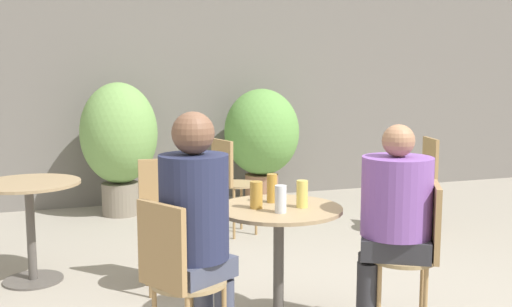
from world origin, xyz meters
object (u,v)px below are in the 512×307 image
(bistro_chair_0, at_px, (176,271))
(beer_glass_2, at_px, (302,194))
(bistro_chair_4, at_px, (230,177))
(beer_glass_0, at_px, (256,195))
(bistro_chair_1, at_px, (418,246))
(bistro_chair_3, at_px, (421,175))
(cafe_table_near, at_px, (279,238))
(seated_person_0, at_px, (196,219))
(cafe_table_far, at_px, (30,208))
(seated_person_1, at_px, (393,213))
(potted_plant_1, at_px, (262,136))
(bistro_chair_2, at_px, (164,210))
(potted_plant_0, at_px, (119,138))
(beer_glass_1, at_px, (281,199))
(beer_glass_3, at_px, (272,188))

(bistro_chair_0, xyz_separation_m, beer_glass_2, (0.78, 0.33, 0.25))
(bistro_chair_4, height_order, beer_glass_0, bistro_chair_4)
(bistro_chair_1, xyz_separation_m, bistro_chair_3, (1.28, 1.88, 0.00))
(cafe_table_near, bearing_deg, seated_person_0, -150.02)
(cafe_table_far, xyz_separation_m, bistro_chair_1, (2.01, -1.65, 0.01))
(bistro_chair_1, bearing_deg, beer_glass_0, -86.60)
(seated_person_1, distance_m, potted_plant_1, 3.43)
(bistro_chair_4, xyz_separation_m, beer_glass_2, (-0.16, -2.01, 0.25))
(cafe_table_far, xyz_separation_m, bistro_chair_0, (0.70, -1.65, 0.01))
(bistro_chair_1, bearing_deg, bistro_chair_2, -107.67)
(seated_person_0, bearing_deg, bistro_chair_4, -49.85)
(bistro_chair_0, xyz_separation_m, bistro_chair_2, (0.16, 1.27, 0.00))
(bistro_chair_1, distance_m, bistro_chair_2, 1.71)
(bistro_chair_2, xyz_separation_m, beer_glass_0, (0.37, -0.87, 0.25))
(potted_plant_0, bearing_deg, beer_glass_1, -80.78)
(cafe_table_near, relative_size, beer_glass_1, 4.80)
(potted_plant_1, bearing_deg, potted_plant_0, -179.62)
(cafe_table_near, xyz_separation_m, cafe_table_far, (-1.35, 1.27, -0.00))
(bistro_chair_1, height_order, potted_plant_1, potted_plant_1)
(bistro_chair_3, height_order, beer_glass_1, bistro_chair_3)
(seated_person_0, relative_size, potted_plant_1, 1.00)
(beer_glass_2, bearing_deg, bistro_chair_2, 123.44)
(beer_glass_2, bearing_deg, cafe_table_near, 159.16)
(bistro_chair_0, bearing_deg, potted_plant_0, -31.63)
(cafe_table_near, distance_m, bistro_chair_3, 2.45)
(beer_glass_0, bearing_deg, beer_glass_2, -13.50)
(cafe_table_near, relative_size, bistro_chair_0, 0.82)
(bistro_chair_3, relative_size, beer_glass_3, 5.20)
(cafe_table_near, xyz_separation_m, beer_glass_0, (-0.13, 0.01, 0.25))
(cafe_table_far, xyz_separation_m, beer_glass_3, (1.36, -1.14, 0.27))
(bistro_chair_3, bearing_deg, potted_plant_1, -136.08)
(potted_plant_0, bearing_deg, beer_glass_2, -77.78)
(cafe_table_far, height_order, bistro_chair_0, bistro_chair_0)
(cafe_table_far, distance_m, beer_glass_3, 1.79)
(seated_person_0, bearing_deg, bistro_chair_0, 90.00)
(cafe_table_far, height_order, bistro_chair_4, bistro_chair_4)
(cafe_table_near, height_order, bistro_chair_0, bistro_chair_0)
(bistro_chair_4, bearing_deg, potted_plant_1, -48.21)
(bistro_chair_0, bearing_deg, beer_glass_0, -83.38)
(bistro_chair_2, xyz_separation_m, beer_glass_1, (0.46, -1.01, 0.25))
(cafe_table_near, relative_size, bistro_chair_3, 0.82)
(cafe_table_far, distance_m, beer_glass_0, 1.77)
(cafe_table_near, height_order, beer_glass_1, beer_glass_1)
(seated_person_1, bearing_deg, cafe_table_near, -90.00)
(bistro_chair_2, bearing_deg, cafe_table_far, 158.51)
(beer_glass_3, relative_size, potted_plant_0, 0.12)
(seated_person_0, xyz_separation_m, potted_plant_0, (-0.02, 3.40, 0.03))
(bistro_chair_4, relative_size, seated_person_0, 0.68)
(potted_plant_1, bearing_deg, cafe_table_near, -107.43)
(cafe_table_far, bearing_deg, beer_glass_3, -39.95)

